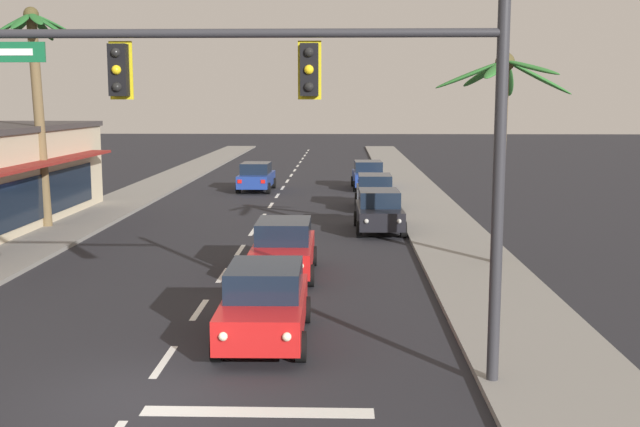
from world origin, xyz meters
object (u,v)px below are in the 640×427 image
sedan_lead_at_stop_bar (265,303)px  palm_left_third (36,82)px  sedan_oncoming_far (256,177)px  sedan_parked_mid_kerb (368,175)px  traffic_signal_mast (320,109)px  sedan_parked_nearest_kerb (375,191)px  sedan_parked_far_kerb (379,211)px  sedan_third_in_queue (284,248)px  palm_right_second (503,107)px

sedan_lead_at_stop_bar → palm_left_third: size_ratio=0.50×
sedan_oncoming_far → sedan_parked_mid_kerb: 6.71m
traffic_signal_mast → sedan_oncoming_far: traffic_signal_mast is taller
sedan_lead_at_stop_bar → sedan_parked_nearest_kerb: (3.31, 21.36, 0.00)m
sedan_parked_nearest_kerb → sedan_parked_mid_kerb: 8.57m
sedan_parked_far_kerb → palm_left_third: 14.81m
sedan_third_in_queue → sedan_parked_mid_kerb: same height
sedan_oncoming_far → sedan_parked_nearest_kerb: bearing=-47.8°
traffic_signal_mast → sedan_parked_far_kerb: traffic_signal_mast is taller
sedan_oncoming_far → sedan_parked_nearest_kerb: same height
sedan_parked_far_kerb → palm_right_second: 8.67m
sedan_lead_at_stop_bar → palm_left_third: (-10.67, 14.78, 5.17)m
sedan_third_in_queue → palm_right_second: 8.12m
sedan_lead_at_stop_bar → sedan_parked_mid_kerb: size_ratio=1.00×
sedan_oncoming_far → sedan_parked_far_kerb: (6.55, -14.04, 0.00)m
traffic_signal_mast → sedan_oncoming_far: size_ratio=2.32×
palm_right_second → sedan_parked_nearest_kerb: bearing=104.2°
sedan_parked_nearest_kerb → sedan_parked_mid_kerb: bearing=90.3°
sedan_lead_at_stop_bar → sedan_parked_nearest_kerb: same height
sedan_third_in_queue → sedan_oncoming_far: 22.42m
traffic_signal_mast → sedan_lead_at_stop_bar: (-1.30, 2.73, -4.30)m
sedan_parked_far_kerb → palm_left_third: bearing=179.5°
sedan_parked_nearest_kerb → sedan_lead_at_stop_bar: bearing=-98.8°
sedan_lead_at_stop_bar → palm_right_second: palm_right_second is taller
sedan_parked_mid_kerb → palm_right_second: (3.45, -21.98, 4.23)m
sedan_third_in_queue → palm_right_second: (6.78, 1.43, 4.23)m
traffic_signal_mast → sedan_parked_far_kerb: (1.91, 17.39, -4.30)m
sedan_parked_mid_kerb → sedan_parked_far_kerb: bearing=-90.2°
sedan_third_in_queue → sedan_parked_nearest_kerb: 15.22m
sedan_oncoming_far → sedan_parked_mid_kerb: size_ratio=1.00×
sedan_parked_far_kerb → palm_right_second: size_ratio=0.66×
traffic_signal_mast → sedan_parked_mid_kerb: size_ratio=2.32×
sedan_parked_nearest_kerb → palm_right_second: (3.41, -13.41, 4.23)m
sedan_lead_at_stop_bar → sedan_oncoming_far: same height
sedan_lead_at_stop_bar → sedan_oncoming_far: 28.89m
sedan_oncoming_far → palm_left_third: size_ratio=0.50×
sedan_parked_nearest_kerb → sedan_parked_far_kerb: size_ratio=1.00×
sedan_parked_mid_kerb → palm_left_third: (-13.93, -15.15, 5.17)m
sedan_parked_mid_kerb → palm_left_third: size_ratio=0.50×
palm_right_second → sedan_oncoming_far: bearing=115.9°
sedan_parked_mid_kerb → sedan_oncoming_far: bearing=-169.4°
sedan_parked_far_kerb → palm_right_second: palm_right_second is taller
sedan_parked_nearest_kerb → sedan_parked_mid_kerb: size_ratio=0.99×
traffic_signal_mast → sedan_lead_at_stop_bar: bearing=115.4°
sedan_oncoming_far → sedan_parked_nearest_kerb: 9.90m
sedan_parked_nearest_kerb → palm_left_third: 16.29m
traffic_signal_mast → sedan_oncoming_far: bearing=98.4°
sedan_parked_mid_kerb → palm_right_second: size_ratio=0.66×
sedan_parked_nearest_kerb → sedan_parked_far_kerb: bearing=-90.9°
sedan_lead_at_stop_bar → sedan_parked_far_kerb: (3.21, 14.65, 0.00)m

